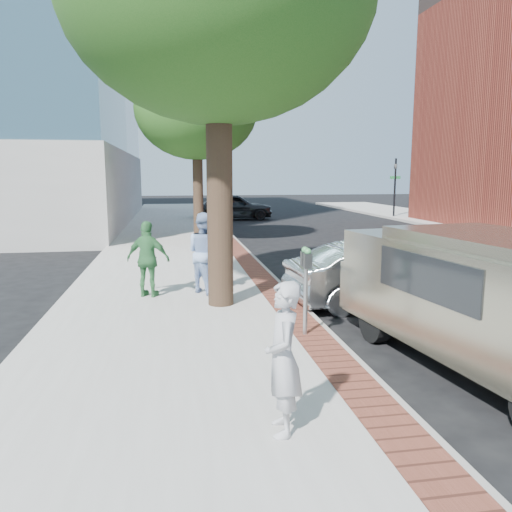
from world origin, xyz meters
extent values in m
plane|color=black|center=(0.00, 0.00, 0.00)|extent=(120.00, 120.00, 0.00)
cube|color=#9E9991|center=(-1.50, 8.00, 0.07)|extent=(5.00, 60.00, 0.15)
cube|color=brown|center=(0.70, 8.00, 0.15)|extent=(0.60, 60.00, 0.01)
cube|color=gray|center=(1.05, 8.00, 0.07)|extent=(0.10, 60.00, 0.15)
cylinder|color=black|center=(0.90, 22.00, 1.90)|extent=(0.12, 0.12, 3.80)
imported|color=black|center=(0.90, 22.00, 3.00)|extent=(0.18, 0.15, 0.90)
cube|color=#1E7238|center=(0.90, 22.00, 2.60)|extent=(0.70, 0.03, 0.18)
cylinder|color=black|center=(12.50, 22.00, 1.90)|extent=(0.12, 0.12, 3.80)
imported|color=black|center=(12.50, 22.00, 3.00)|extent=(0.18, 0.15, 0.90)
cube|color=#1E7238|center=(12.50, 22.00, 2.60)|extent=(0.70, 0.03, 0.18)
cylinder|color=black|center=(-0.60, 1.90, 2.35)|extent=(0.52, 0.52, 4.40)
cylinder|color=black|center=(-0.50, 12.00, 2.08)|extent=(0.40, 0.40, 3.85)
ellipsoid|color=#184C15|center=(-0.50, 12.00, 5.32)|extent=(4.80, 4.80, 3.94)
cylinder|color=gray|center=(0.59, -0.33, 0.72)|extent=(0.07, 0.07, 1.15)
cube|color=#2D3030|center=(0.59, -0.42, 1.42)|extent=(0.12, 0.14, 0.24)
cube|color=#2D3030|center=(0.59, -0.24, 1.42)|extent=(0.12, 0.14, 0.24)
sphere|color=#3F8C4C|center=(0.59, -0.42, 1.57)|extent=(0.11, 0.11, 0.11)
sphere|color=#3F8C4C|center=(0.59, -0.24, 1.57)|extent=(0.11, 0.11, 0.11)
imported|color=#A4A4A9|center=(-0.48, -3.37, 0.95)|extent=(0.43, 0.62, 1.60)
imported|color=#8CA9D9|center=(-0.85, 3.02, 1.06)|extent=(1.08, 1.12, 1.82)
imported|color=#387C43|center=(-2.09, 2.81, 0.98)|extent=(1.05, 0.72, 1.66)
imported|color=#A5A7AC|center=(2.87, 1.79, 0.67)|extent=(4.21, 1.81, 1.35)
imported|color=black|center=(2.23, 22.83, 0.83)|extent=(4.88, 2.04, 1.65)
cube|color=gray|center=(2.87, -2.00, 1.08)|extent=(2.74, 5.44, 1.47)
cube|color=gray|center=(2.57, 0.26, 0.78)|extent=(2.12, 1.24, 0.87)
cylinder|color=black|center=(1.77, -0.45, 0.35)|extent=(0.33, 0.72, 0.69)
cylinder|color=black|center=(3.53, -0.21, 0.35)|extent=(0.33, 0.72, 0.69)
cube|color=black|center=(1.81, -1.92, 1.41)|extent=(0.31, 2.15, 0.60)
cube|color=black|center=(2.51, 0.74, 1.14)|extent=(1.72, 0.25, 0.43)
camera|label=1|loc=(-1.55, -8.09, 2.80)|focal=35.00mm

